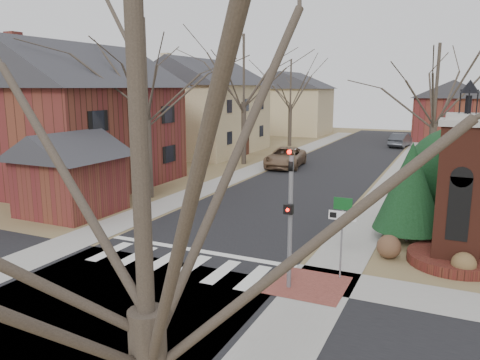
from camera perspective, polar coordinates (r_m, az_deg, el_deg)
The scene contains 27 objects.
ground at distance 16.54m, azimuth -9.24°, elevation -10.99°, with size 120.00×120.00×0.00m, color brown.
main_street at distance 36.22m, azimuth 10.59°, elevation 1.19°, with size 8.00×70.00×0.01m, color black.
cross_street at distance 14.39m, azimuth -16.16°, elevation -14.83°, with size 120.00×8.00×0.01m, color black.
crosswalk_zone at distance 17.16m, azimuth -7.73°, elevation -10.08°, with size 8.00×2.20×0.02m, color silver.
stop_bar at distance 18.35m, azimuth -5.19°, elevation -8.58°, with size 8.00×0.35×0.02m, color silver.
sidewalk_right_main at distance 35.33m, azimuth 18.77°, elevation 0.54°, with size 2.00×60.00×0.02m, color gray.
sidewalk_left at distance 37.81m, azimuth 2.94°, elevation 1.80°, with size 2.00×60.00×0.02m, color gray.
curb_apron at distance 15.46m, azimuth 8.25°, elevation -12.55°, with size 2.40×2.40×0.02m, color brown.
traffic_signal_pole at distance 14.37m, azimuth 6.13°, elevation -3.47°, with size 0.28×0.41×4.50m.
sign_post at distance 15.52m, azimuth 12.32°, elevation -4.99°, with size 0.90×0.07×2.75m.
brick_gate_monument at distance 18.06m, azimuth 25.12°, elevation -2.81°, with size 3.20×3.20×6.47m.
house_brick_left at distance 31.39m, azimuth -19.14°, elevation 7.80°, with size 9.80×11.80×9.42m.
house_stucco_left at distance 45.44m, azimuth -4.47°, elevation 9.18°, with size 9.80×12.80×9.28m.
garage_left at distance 24.60m, azimuth -20.07°, elevation 1.25°, with size 4.80×4.80×4.29m.
house_distant_left at distance 64.08m, azimuth 6.09°, elevation 9.45°, with size 10.80×8.80×8.53m.
house_distant_right at distance 60.66m, azimuth 24.43°, elevation 7.85°, with size 8.80×8.80×7.30m.
evergreen_near at distance 20.05m, azimuth 20.04°, elevation -0.72°, with size 2.80×2.80×4.10m.
evergreen_mass at distance 22.43m, azimuth 25.21°, elevation 0.37°, with size 4.80×4.80×4.80m, color black.
bare_tree_0 at distance 26.76m, azimuth -11.49°, elevation 14.20°, with size 8.05×8.05×11.15m.
bare_tree_1 at distance 38.05m, azimuth 0.47°, elevation 13.99°, with size 8.40×8.40×11.64m.
bare_tree_2 at distance 50.30m, azimuth 6.22°, elevation 12.12°, with size 7.35×7.35×10.19m.
bare_tree_3 at distance 28.63m, azimuth 22.91°, elevation 11.33°, with size 7.00×7.00×9.70m.
bare_tree_4 at distance 4.52m, azimuth -12.52°, elevation 12.60°, with size 6.65×6.65×9.21m.
pickup_truck at distance 37.09m, azimuth 5.55°, elevation 2.76°, with size 2.55×5.54×1.54m, color brown.
distant_car at distance 52.26m, azimuth 18.97°, elevation 4.62°, with size 1.52×4.37×1.44m, color #3A3C42.
dry_shrub_left at distance 18.25m, azimuth 17.69°, elevation -7.76°, with size 0.88×0.88×0.88m, color brown.
dry_shrub_right at distance 17.57m, azimuth 25.61°, elevation -9.24°, with size 0.81×0.81×0.81m, color brown.
Camera 1 is at (8.73, -12.60, 6.23)m, focal length 35.00 mm.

